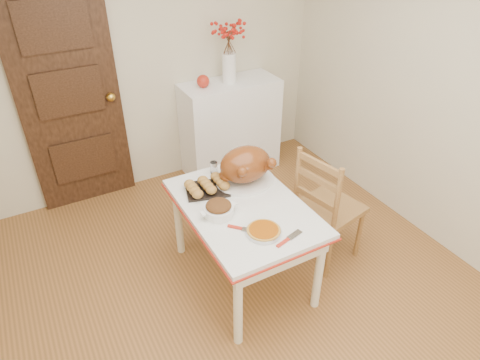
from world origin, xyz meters
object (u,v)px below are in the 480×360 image
sideboard (230,127)px  kitchen_table (243,242)px  chair_oak (330,205)px  pumpkin_pie (264,231)px  turkey_platter (245,166)px

sideboard → kitchen_table: sideboard is taller
sideboard → chair_oak: chair_oak is taller
kitchen_table → chair_oak: 0.73m
sideboard → pumpkin_pie: size_ratio=4.37×
sideboard → turkey_platter: same height
chair_oak → turkey_platter: bearing=47.5°
sideboard → pumpkin_pie: 1.94m
sideboard → pumpkin_pie: (-0.70, -1.80, 0.23)m
turkey_platter → pumpkin_pie: bearing=-122.4°
kitchen_table → turkey_platter: (0.15, 0.24, 0.49)m
turkey_platter → pumpkin_pie: (-0.18, -0.56, -0.12)m
chair_oak → sideboard: bearing=-10.1°
turkey_platter → kitchen_table: bearing=-136.2°
chair_oak → turkey_platter: size_ratio=2.18×
chair_oak → pumpkin_pie: chair_oak is taller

